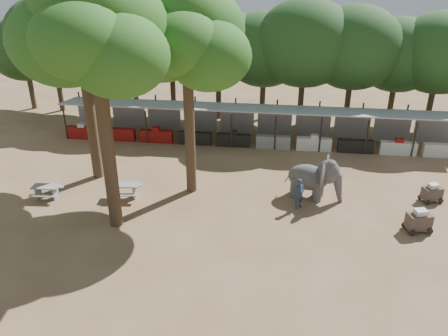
# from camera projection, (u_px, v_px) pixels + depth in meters

# --- Properties ---
(ground) EXTENTS (100.00, 100.00, 0.00)m
(ground) POSITION_uv_depth(u_px,v_px,m) (231.00, 258.00, 19.27)
(ground) COLOR brown
(ground) RESTS_ON ground
(vendor_stalls) EXTENTS (28.00, 2.99, 2.80)m
(vendor_stalls) POSITION_uv_depth(u_px,v_px,m) (254.00, 127.00, 31.16)
(vendor_stalls) COLOR #95999D
(vendor_stalls) RESTS_ON ground
(yard_tree_left) EXTENTS (7.10, 6.90, 11.02)m
(yard_tree_left) POSITION_uv_depth(u_px,v_px,m) (79.00, 37.00, 23.30)
(yard_tree_left) COLOR #332316
(yard_tree_left) RESTS_ON ground
(yard_tree_center) EXTENTS (7.10, 6.90, 12.04)m
(yard_tree_center) POSITION_uv_depth(u_px,v_px,m) (92.00, 32.00, 18.03)
(yard_tree_center) COLOR #332316
(yard_tree_center) RESTS_ON ground
(yard_tree_back) EXTENTS (7.10, 6.90, 11.36)m
(yard_tree_back) POSITION_uv_depth(u_px,v_px,m) (184.00, 36.00, 21.53)
(yard_tree_back) COLOR #332316
(yard_tree_back) RESTS_ON ground
(backdrop_trees) EXTENTS (46.46, 5.95, 8.33)m
(backdrop_trees) POSITION_uv_depth(u_px,v_px,m) (261.00, 52.00, 33.92)
(backdrop_trees) COLOR #332316
(backdrop_trees) RESTS_ON ground
(elephant) EXTENTS (3.22, 2.37, 2.39)m
(elephant) POSITION_uv_depth(u_px,v_px,m) (315.00, 178.00, 23.75)
(elephant) COLOR #413E3E
(elephant) RESTS_ON ground
(handler) EXTENTS (0.71, 0.72, 1.68)m
(handler) POSITION_uv_depth(u_px,v_px,m) (299.00, 194.00, 22.87)
(handler) COLOR #26384C
(handler) RESTS_ON ground
(picnic_table_near) EXTENTS (1.55, 1.42, 0.73)m
(picnic_table_near) POSITION_uv_depth(u_px,v_px,m) (46.00, 190.00, 24.00)
(picnic_table_near) COLOR gray
(picnic_table_near) RESTS_ON ground
(picnic_table_far) EXTENTS (1.77, 1.63, 0.80)m
(picnic_table_far) POSITION_uv_depth(u_px,v_px,m) (125.00, 189.00, 24.06)
(picnic_table_far) COLOR gray
(picnic_table_far) RESTS_ON ground
(cart_front) EXTENTS (1.39, 1.10, 1.19)m
(cart_front) POSITION_uv_depth(u_px,v_px,m) (419.00, 221.00, 20.97)
(cart_front) COLOR #392E26
(cart_front) RESTS_ON ground
(cart_back) EXTENTS (1.27, 1.05, 1.07)m
(cart_back) POSITION_uv_depth(u_px,v_px,m) (432.00, 193.00, 23.62)
(cart_back) COLOR #392E26
(cart_back) RESTS_ON ground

